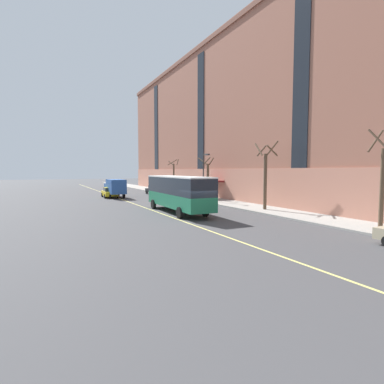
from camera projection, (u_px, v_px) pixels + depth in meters
The scene contains 14 objects.
ground_plane at pixel (198, 220), 25.18m from camera, with size 260.00×260.00×0.00m, color #424244.
sidewalk at pixel (261, 209), 32.00m from camera, with size 4.54×160.00×0.15m, color #9E9B93.
apartment_facade at pixel (342, 96), 32.18m from camera, with size 15.20×110.00×24.28m.
city_bus at pixel (178, 192), 29.35m from camera, with size 3.02×11.42×3.59m.
parked_car_darkgray_2 at pixel (177, 194), 43.06m from camera, with size 2.03×4.28×1.56m.
parked_car_black_3 at pixel (154, 190), 51.87m from camera, with size 1.91×4.47×1.56m.
box_truck at pixel (115, 187), 45.57m from camera, with size 2.40×6.40×2.79m.
taxi_cab at pixel (110, 192), 45.86m from camera, with size 2.14×4.53×1.56m.
street_tree_near_corner at pixel (382, 181), 20.23m from camera, with size 1.96×1.97×6.83m.
street_tree_mid_block at pixel (265, 175), 30.69m from camera, with size 2.02×2.03×7.00m.
street_tree_far_uptown at pixel (208, 178), 41.23m from camera, with size 1.88×1.90×5.87m.
street_tree_far_downtown at pixel (174, 176), 51.76m from camera, with size 1.84×1.87×5.94m.
street_lamp at pixel (204, 172), 39.38m from camera, with size 0.36×1.48×6.21m.
lane_centerline at pixel (169, 216), 27.19m from camera, with size 0.16×140.00×0.01m, color #E0D66B.
Camera 1 is at (-11.77, -21.99, 4.18)m, focal length 28.00 mm.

